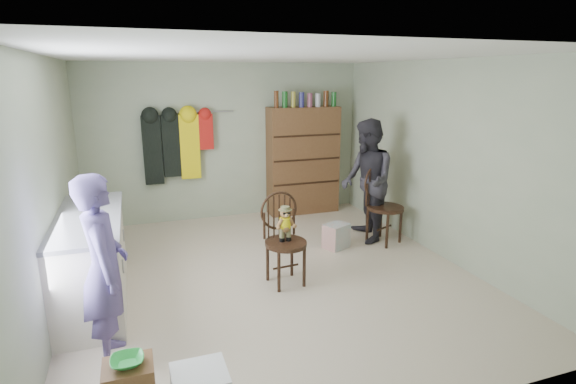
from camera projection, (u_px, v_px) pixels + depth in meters
name	position (u px, v px, depth m)	size (l,w,h in m)	color
ground_plane	(274.00, 275.00, 5.34)	(5.00, 5.00, 0.00)	beige
room_walls	(260.00, 137.00, 5.43)	(5.00, 5.00, 5.00)	#ABB598
counter	(92.00, 259.00, 4.60)	(0.64, 1.86, 0.94)	silver
bowl	(127.00, 361.00, 2.93)	(0.21, 0.21, 0.05)	green
chair_front	(284.00, 232.00, 5.02)	(0.51, 0.51, 1.04)	#3C2315
chair_far	(382.00, 202.00, 6.29)	(0.64, 0.64, 1.09)	#3C2315
striped_bag	(336.00, 236.00, 6.15)	(0.32, 0.25, 0.34)	#E57F72
person_left	(104.00, 269.00, 3.60)	(0.58, 0.38, 1.58)	#5A4C8B
person_right	(367.00, 181.00, 6.28)	(0.84, 0.66, 1.73)	#2D2B33
dresser	(303.00, 160.00, 7.60)	(1.20, 0.39, 2.07)	brown
coat_rack	(176.00, 146.00, 6.94)	(1.42, 0.12, 1.09)	#99999E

